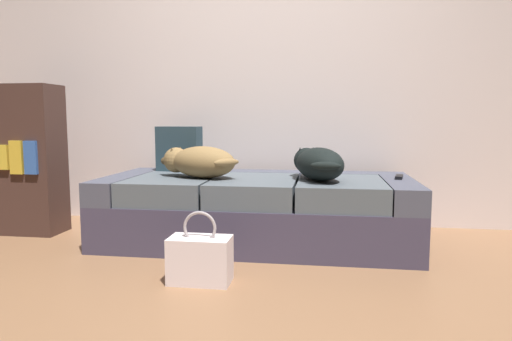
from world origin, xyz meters
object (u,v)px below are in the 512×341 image
(throw_pillow, at_px, (179,149))
(handbag, at_px, (200,259))
(dog_tan, at_px, (198,162))
(bookshelf, at_px, (23,160))
(dog_dark, at_px, (317,163))
(tv_remote, at_px, (399,177))
(couch, at_px, (257,210))

(throw_pillow, relative_size, handbag, 0.90)
(dog_tan, distance_m, throw_pillow, 0.45)
(throw_pillow, relative_size, bookshelf, 0.31)
(dog_dark, xyz_separation_m, tv_remote, (0.54, 0.15, -0.10))
(dog_tan, distance_m, tv_remote, 1.35)
(couch, xyz_separation_m, bookshelf, (-1.76, 0.01, 0.32))
(couch, bearing_deg, bookshelf, 179.57)
(handbag, bearing_deg, couch, 78.00)
(tv_remote, bearing_deg, handbag, -129.34)
(throw_pillow, height_order, bookshelf, bookshelf)
(dog_dark, distance_m, bookshelf, 2.18)
(tv_remote, relative_size, bookshelf, 0.14)
(dog_tan, height_order, dog_dark, same)
(couch, bearing_deg, throw_pillow, 157.00)
(handbag, bearing_deg, tv_remote, 38.20)
(dog_dark, distance_m, handbag, 1.04)
(tv_remote, height_order, handbag, tv_remote)
(couch, xyz_separation_m, handbag, (-0.18, -0.84, -0.10))
(tv_remote, distance_m, handbag, 1.48)
(couch, relative_size, tv_remote, 13.95)
(dog_dark, relative_size, tv_remote, 4.01)
(handbag, bearing_deg, dog_tan, 105.82)
(tv_remote, xyz_separation_m, bookshelf, (-2.72, -0.04, 0.08))
(dog_dark, bearing_deg, handbag, -128.29)
(dog_dark, relative_size, handbag, 1.59)
(couch, bearing_deg, dog_tan, -166.40)
(dog_tan, xyz_separation_m, handbag, (0.21, -0.74, -0.44))
(bookshelf, bearing_deg, throw_pillow, 13.00)
(dog_tan, height_order, tv_remote, dog_tan)
(dog_tan, bearing_deg, tv_remote, 6.27)
(dog_dark, xyz_separation_m, bookshelf, (-2.17, 0.11, -0.01))
(dog_tan, xyz_separation_m, throw_pillow, (-0.25, 0.37, 0.06))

